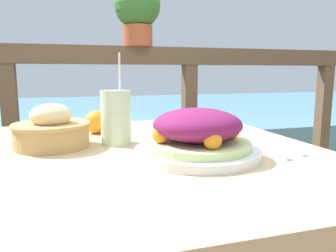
% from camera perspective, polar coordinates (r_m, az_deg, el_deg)
% --- Properties ---
extents(patio_table, '(0.92, 0.99, 0.77)m').
position_cam_1_polar(patio_table, '(0.89, -4.16, -10.66)').
color(patio_table, tan).
rests_on(patio_table, ground_plane).
extents(railing_fence, '(2.80, 0.08, 1.10)m').
position_cam_1_polar(railing_fence, '(1.72, -10.66, 2.98)').
color(railing_fence, brown).
rests_on(railing_fence, ground_plane).
extents(sea_backdrop, '(12.00, 4.00, 0.52)m').
position_cam_1_polar(sea_backdrop, '(4.26, -14.09, -0.45)').
color(sea_backdrop, '#568EA8').
rests_on(sea_backdrop, ground_plane).
extents(salad_plate, '(0.30, 0.30, 0.12)m').
position_cam_1_polar(salad_plate, '(0.78, 5.10, -1.76)').
color(salad_plate, silver).
rests_on(salad_plate, patio_table).
extents(drink_glass, '(0.08, 0.08, 0.25)m').
position_cam_1_polar(drink_glass, '(0.92, -9.05, 1.51)').
color(drink_glass, beige).
rests_on(drink_glass, patio_table).
extents(bread_basket, '(0.20, 0.20, 0.12)m').
position_cam_1_polar(bread_basket, '(0.92, -19.59, -0.65)').
color(bread_basket, tan).
rests_on(bread_basket, patio_table).
extents(potted_plant, '(0.23, 0.23, 0.32)m').
position_cam_1_polar(potted_plant, '(1.76, -5.37, 19.46)').
color(potted_plant, '#A34C2D').
rests_on(potted_plant, railing_fence).
extents(fork, '(0.04, 0.18, 0.00)m').
position_cam_1_polar(fork, '(0.87, 17.63, -4.07)').
color(fork, silver).
rests_on(fork, patio_table).
extents(knife, '(0.04, 0.18, 0.00)m').
position_cam_1_polar(knife, '(0.92, 19.96, -3.51)').
color(knife, silver).
rests_on(knife, patio_table).
extents(orange_near_basket, '(0.07, 0.07, 0.07)m').
position_cam_1_polar(orange_near_basket, '(1.09, -12.37, 0.66)').
color(orange_near_basket, orange).
rests_on(orange_near_basket, patio_table).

